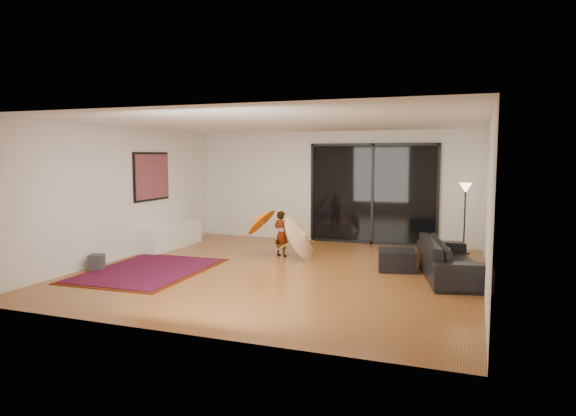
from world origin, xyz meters
The scene contains 17 objects.
floor centered at (0.00, 0.00, 0.00)m, with size 7.00×7.00×0.00m, color #AF632F.
ceiling centered at (0.00, 0.00, 2.70)m, with size 7.00×7.00×0.00m, color white.
wall_back centered at (0.00, 3.50, 1.35)m, with size 7.00×7.00×0.00m, color silver.
wall_front centered at (0.00, -3.50, 1.35)m, with size 7.00×7.00×0.00m, color silver.
wall_left centered at (-3.50, 0.00, 1.35)m, with size 7.00×7.00×0.00m, color silver.
wall_right centered at (3.50, 0.00, 1.35)m, with size 7.00×7.00×0.00m, color silver.
sliding_door centered at (1.00, 3.47, 1.20)m, with size 3.06×0.07×2.40m.
painting centered at (-3.46, 1.00, 1.65)m, with size 0.04×1.28×1.08m.
media_console centered at (-3.25, 1.37, 0.27)m, with size 0.48×1.94×0.54m, color white.
speaker centered at (-3.25, -1.10, 0.14)m, with size 0.25×0.25×0.29m, color #424244.
persian_rug centered at (-2.31, -0.83, 0.01)m, with size 2.08×2.83×0.02m.
sofa centered at (2.95, 0.56, 0.33)m, with size 2.29×0.89×0.67m, color black.
ottoman centered at (1.98, 0.84, 0.19)m, with size 0.66×0.66×0.38m, color black.
floor_lamp centered at (3.10, 2.94, 1.21)m, with size 0.26×0.26×1.53m.
child centered at (-0.50, 1.32, 0.48)m, with size 0.35×0.23×0.96m, color #999999.
parasol_orange centered at (-1.05, 1.27, 0.73)m, with size 0.64×0.75×0.84m.
parasol_white centered at (0.10, 1.17, 0.50)m, with size 0.65×0.98×0.99m.
Camera 1 is at (3.35, -8.63, 2.14)m, focal length 32.00 mm.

